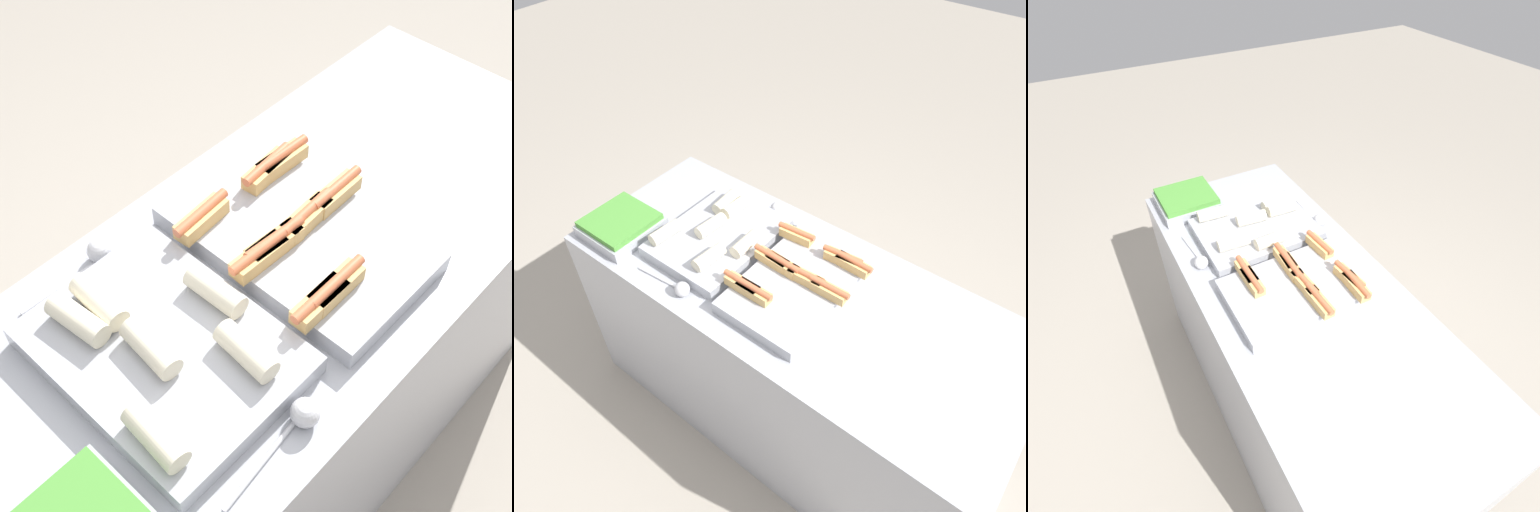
% 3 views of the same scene
% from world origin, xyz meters
% --- Properties ---
extents(ground_plane, '(12.00, 12.00, 0.00)m').
position_xyz_m(ground_plane, '(0.00, 0.00, 0.00)').
color(ground_plane, '#ADA393').
extents(counter, '(1.75, 0.73, 0.91)m').
position_xyz_m(counter, '(0.00, 0.00, 0.45)').
color(counter, '#A8AAB2').
rests_on(counter, ground_plane).
extents(tray_hotdogs, '(0.41, 0.56, 0.10)m').
position_xyz_m(tray_hotdogs, '(0.02, 0.00, 0.95)').
color(tray_hotdogs, '#A8AAB2').
rests_on(tray_hotdogs, counter).
extents(tray_wraps, '(0.37, 0.49, 0.10)m').
position_xyz_m(tray_wraps, '(-0.36, 0.00, 0.94)').
color(tray_wraps, '#A8AAB2').
rests_on(tray_wraps, counter).
extents(tray_side_front, '(0.26, 0.27, 0.07)m').
position_xyz_m(tray_side_front, '(-0.71, -0.19, 0.95)').
color(tray_side_front, '#A8AAB2').
rests_on(tray_side_front, counter).
extents(serving_spoon_near, '(0.25, 0.06, 0.06)m').
position_xyz_m(serving_spoon_near, '(-0.29, -0.28, 0.94)').
color(serving_spoon_near, silver).
rests_on(serving_spoon_near, counter).
extents(serving_spoon_far, '(0.23, 0.06, 0.06)m').
position_xyz_m(serving_spoon_far, '(-0.30, 0.28, 0.94)').
color(serving_spoon_far, silver).
rests_on(serving_spoon_far, counter).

